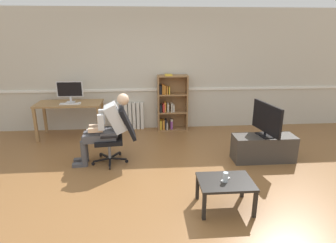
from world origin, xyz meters
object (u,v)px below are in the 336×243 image
radiator (128,116)px  tv_stand (263,148)px  office_chair (117,133)px  computer_desk (70,107)px  keyboard (69,104)px  spare_remote (225,180)px  bookshelf (170,105)px  imac_monitor (70,90)px  computer_mouse (79,103)px  person_seated (106,127)px  coffee_table (225,184)px  tv_screen (267,119)px  drinking_glass (225,177)px

radiator → tv_stand: (2.48, -1.89, -0.09)m
radiator → office_chair: office_chair is taller
computer_desk → keyboard: keyboard is taller
computer_desk → keyboard: size_ratio=3.54×
keyboard → spare_remote: keyboard is taller
bookshelf → radiator: (-0.98, 0.10, -0.27)m
spare_remote → radiator: bearing=167.8°
bookshelf → imac_monitor: bearing=-174.3°
imac_monitor → computer_mouse: bearing=-42.2°
computer_mouse → person_seated: 1.44m
office_chair → person_seated: (-0.18, -0.02, 0.13)m
keyboard → tv_stand: bearing=-20.5°
bookshelf → person_seated: bookshelf is taller
computer_mouse → radiator: bearing=27.9°
computer_mouse → radiator: size_ratio=0.14×
office_chair → coffee_table: (1.49, -1.50, -0.19)m
tv_screen → coffee_table: 1.77m
person_seated → drinking_glass: 2.25m
keyboard → spare_remote: size_ratio=2.56×
bookshelf → radiator: size_ratio=1.80×
computer_mouse → office_chair: (0.89, -1.23, -0.25)m
office_chair → drinking_glass: bearing=38.3°
computer_desk → office_chair: office_chair is taller
computer_desk → person_seated: size_ratio=1.12×
coffee_table → spare_remote: size_ratio=4.59×
bookshelf → tv_screen: 2.34m
tv_stand → coffee_table: 1.72m
computer_desk → tv_stand: 4.00m
radiator → spare_remote: 3.53m
computer_mouse → tv_screen: bearing=-21.8°
computer_desk → spare_remote: (2.62, -2.84, -0.26)m
radiator → tv_screen: bearing=-37.3°
office_chair → radiator: bearing=171.7°
keyboard → radiator: 1.35m
computer_mouse → tv_stand: bearing=-21.8°
computer_desk → radiator: (1.20, 0.39, -0.34)m
imac_monitor → bookshelf: (2.16, 0.22, -0.42)m
radiator → office_chair: size_ratio=0.74×
computer_mouse → bookshelf: bearing=12.0°
keyboard → spare_remote: (2.58, -2.70, -0.37)m
office_chair → tv_screen: tv_screen is taller
radiator → tv_screen: size_ratio=0.89×
computer_desk → office_chair: (1.13, -1.35, -0.13)m
computer_mouse → person_seated: bearing=-60.3°
coffee_table → spare_remote: 0.06m
imac_monitor → drinking_glass: size_ratio=4.35×
coffee_table → drinking_glass: 0.12m
bookshelf → spare_remote: (0.43, -3.13, -0.19)m
computer_desk → tv_screen: size_ratio=1.67×
person_seated → tv_stand: bearing=81.3°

